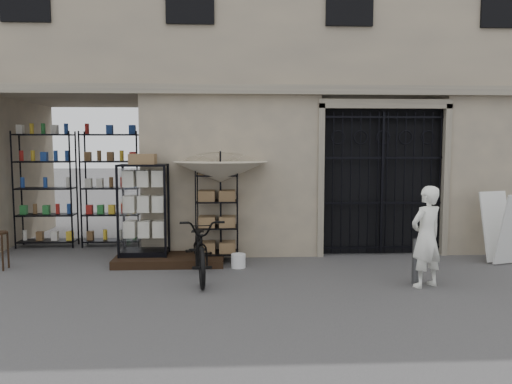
{
  "coord_description": "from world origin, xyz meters",
  "views": [
    {
      "loc": [
        -1.26,
        -7.62,
        2.21
      ],
      "look_at": [
        -0.8,
        1.4,
        1.35
      ],
      "focal_mm": 35.0,
      "sensor_mm": 36.0,
      "label": 1
    }
  ],
  "objects": [
    {
      "name": "display_cabinet",
      "position": [
        -2.88,
        1.66,
        0.91
      ],
      "size": [
        0.86,
        0.54,
        1.84
      ],
      "rotation": [
        0.0,
        0.0,
        -0.01
      ],
      "color": "black",
      "rests_on": "step_platform"
    },
    {
      "name": "step_platform",
      "position": [
        -2.4,
        1.55,
        0.07
      ],
      "size": [
        2.0,
        0.9,
        0.15
      ],
      "primitive_type": "cube",
      "color": "black",
      "rests_on": "ground"
    },
    {
      "name": "wire_rack",
      "position": [
        -1.52,
        1.73,
        0.85
      ],
      "size": [
        0.77,
        0.55,
        1.75
      ],
      "rotation": [
        0.0,
        0.0,
        -0.01
      ],
      "color": "black",
      "rests_on": "ground"
    },
    {
      "name": "ground",
      "position": [
        0.0,
        0.0,
        0.0
      ],
      "size": [
        80.0,
        80.0,
        0.0
      ],
      "primitive_type": "plane",
      "color": "#27272A",
      "rests_on": "ground"
    },
    {
      "name": "easel_sign",
      "position": [
        3.82,
        1.27,
        0.67
      ],
      "size": [
        0.8,
        0.86,
        1.3
      ],
      "rotation": [
        0.0,
        0.0,
        0.3
      ],
      "color": "silver",
      "rests_on": "ground"
    },
    {
      "name": "steel_bollard",
      "position": [
        1.68,
        -0.0,
        0.36
      ],
      "size": [
        0.14,
        0.14,
        0.73
      ],
      "primitive_type": "cylinder",
      "rotation": [
        0.0,
        0.0,
        0.05
      ],
      "color": "#505153",
      "rests_on": "ground"
    },
    {
      "name": "shop_recess",
      "position": [
        -4.5,
        2.8,
        1.5
      ],
      "size": [
        3.0,
        1.7,
        3.0
      ],
      "primitive_type": "cube",
      "color": "black",
      "rests_on": "ground"
    },
    {
      "name": "white_bucket",
      "position": [
        -1.13,
        1.21,
        0.12
      ],
      "size": [
        0.26,
        0.26,
        0.25
      ],
      "primitive_type": "cylinder",
      "rotation": [
        0.0,
        0.0,
        -0.02
      ],
      "color": "silver",
      "rests_on": "ground"
    },
    {
      "name": "shop_shelving",
      "position": [
        -4.55,
        3.3,
        1.25
      ],
      "size": [
        2.7,
        0.5,
        2.5
      ],
      "primitive_type": "cube",
      "color": "black",
      "rests_on": "ground"
    },
    {
      "name": "iron_gate",
      "position": [
        1.75,
        2.28,
        1.5
      ],
      "size": [
        2.5,
        0.21,
        3.0
      ],
      "color": "black",
      "rests_on": "ground"
    },
    {
      "name": "shopkeeper",
      "position": [
        1.76,
        -0.16,
        0.0
      ],
      "size": [
        1.19,
        1.68,
        0.38
      ],
      "primitive_type": "imported",
      "rotation": [
        0.0,
        0.0,
        3.58
      ],
      "color": "white",
      "rests_on": "ground"
    },
    {
      "name": "main_building",
      "position": [
        0.0,
        4.0,
        4.5
      ],
      "size": [
        14.0,
        4.0,
        9.0
      ],
      "primitive_type": "cube",
      "color": "tan",
      "rests_on": "ground"
    },
    {
      "name": "bicycle",
      "position": [
        -1.76,
        0.52,
        0.0
      ],
      "size": [
        0.81,
        1.11,
        1.98
      ],
      "primitive_type": "imported",
      "rotation": [
        0.0,
        0.0,
        0.12
      ],
      "color": "black",
      "rests_on": "ground"
    },
    {
      "name": "market_umbrella",
      "position": [
        -1.45,
        1.7,
        1.8
      ],
      "size": [
        1.54,
        1.57,
        2.51
      ],
      "rotation": [
        0.0,
        0.0,
        -0.01
      ],
      "color": "black",
      "rests_on": "ground"
    }
  ]
}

